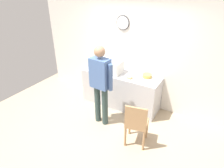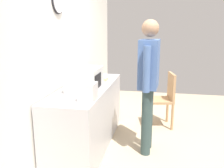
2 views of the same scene
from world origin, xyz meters
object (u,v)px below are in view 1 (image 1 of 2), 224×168
at_px(fork_utensil, 127,70).
at_px(wooden_chair, 136,123).
at_px(microwave, 112,67).
at_px(spoon_utensil, 96,67).
at_px(person_standing, 100,81).
at_px(toaster, 94,67).
at_px(sandwich_plate, 129,78).
at_px(salad_bowl, 147,76).

distance_m(fork_utensil, wooden_chair, 1.64).
relative_size(microwave, spoon_utensil, 2.94).
bearing_deg(person_standing, toaster, 133.94).
distance_m(microwave, sandwich_plate, 0.58).
relative_size(spoon_utensil, person_standing, 0.09).
distance_m(salad_bowl, person_standing, 1.18).
bearing_deg(fork_utensil, person_standing, -93.46).
height_order(spoon_utensil, person_standing, person_standing).
bearing_deg(fork_utensil, sandwich_plate, -55.82).
bearing_deg(microwave, person_standing, -75.28).
distance_m(salad_bowl, fork_utensil, 0.59).
distance_m(microwave, fork_utensil, 0.42).
relative_size(fork_utensil, wooden_chair, 0.18).
height_order(salad_bowl, wooden_chair, salad_bowl).
height_order(sandwich_plate, wooden_chair, sandwich_plate).
xyz_separation_m(salad_bowl, spoon_utensil, (-1.39, -0.08, -0.03)).
bearing_deg(salad_bowl, person_standing, -123.67).
bearing_deg(microwave, sandwich_plate, -12.56).
relative_size(sandwich_plate, toaster, 1.09).
bearing_deg(toaster, sandwich_plate, 2.47).
bearing_deg(salad_bowl, microwave, -169.10).
bearing_deg(spoon_utensil, microwave, -8.76).
relative_size(microwave, wooden_chair, 0.53).
bearing_deg(sandwich_plate, toaster, -177.53).
bearing_deg(sandwich_plate, microwave, 167.44).
relative_size(salad_bowl, spoon_utensil, 1.27).
relative_size(salad_bowl, toaster, 0.98).
xyz_separation_m(salad_bowl, wooden_chair, (0.30, -1.22, -0.40)).
bearing_deg(salad_bowl, spoon_utensil, -176.55).
height_order(fork_utensil, wooden_chair, wooden_chair).
bearing_deg(fork_utensil, wooden_chair, -56.49).
height_order(fork_utensil, person_standing, person_standing).
relative_size(sandwich_plate, spoon_utensil, 1.41).
xyz_separation_m(sandwich_plate, wooden_chair, (0.61, -0.93, -0.38)).
distance_m(fork_utensil, person_standing, 1.10).
xyz_separation_m(spoon_utensil, person_standing, (0.74, -0.89, 0.17)).
distance_m(salad_bowl, toaster, 1.31).
xyz_separation_m(sandwich_plate, spoon_utensil, (-1.08, 0.20, -0.02)).
relative_size(salad_bowl, person_standing, 0.12).
distance_m(sandwich_plate, fork_utensil, 0.48).
height_order(fork_utensil, spoon_utensil, same).
bearing_deg(toaster, spoon_utensil, 116.55).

